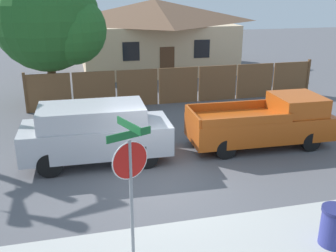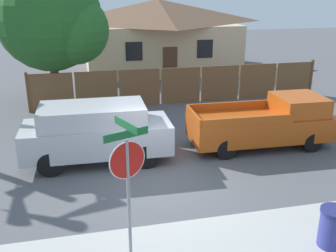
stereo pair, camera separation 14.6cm
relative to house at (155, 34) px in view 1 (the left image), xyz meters
The scene contains 8 objects.
ground_plane 17.21m from the house, 101.52° to the right, with size 80.00×80.00×0.00m, color #56565B.
wooden_fence 8.77m from the house, 94.49° to the right, with size 14.26×0.12×1.85m.
house is the anchor object (origin of this frame).
oak_tree 9.94m from the house, 130.44° to the right, with size 5.08×4.84×6.47m.
red_suv 15.57m from the house, 109.07° to the right, with size 4.73×2.01×1.91m.
orange_pickup 14.78m from the house, 86.56° to the right, with size 5.08×2.02×1.79m.
stop_sign 20.44m from the house, 103.32° to the right, with size 0.88×0.79×3.08m.
trash_bin 20.45m from the house, 90.93° to the right, with size 0.64×0.64×0.90m.
Camera 1 is at (-2.23, -9.93, 5.40)m, focal length 42.00 mm.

